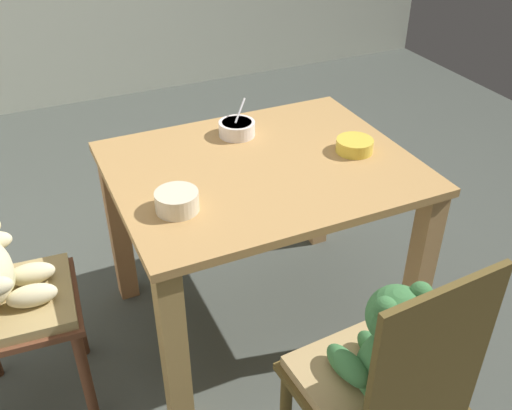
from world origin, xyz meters
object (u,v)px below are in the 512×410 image
Objects in this scene: porridge_bowl_yellow_near_right at (355,145)px; porridge_bowl_white_far_center at (237,128)px; dining_table at (262,200)px; teddy_chair_near_front at (384,370)px; porridge_bowl_cream_near_left at (177,201)px.

porridge_bowl_white_far_center reaches higher than porridge_bowl_yellow_near_right.
dining_table is 0.30m from porridge_bowl_white_far_center.
dining_table is 0.38m from porridge_bowl_yellow_near_right.
teddy_chair_near_front is at bearing -92.48° from porridge_bowl_white_far_center.
porridge_bowl_cream_near_left reaches higher than dining_table.
dining_table is 7.70× the size of porridge_bowl_cream_near_left.
dining_table is 1.11× the size of teddy_chair_near_front.
porridge_bowl_cream_near_left is 0.98× the size of porridge_bowl_white_far_center.
porridge_bowl_yellow_near_right is (0.38, 0.76, 0.20)m from teddy_chair_near_front.
porridge_bowl_white_far_center is at bearing 47.08° from porridge_bowl_cream_near_left.
teddy_chair_near_front is 1.07m from porridge_bowl_white_far_center.
teddy_chair_near_front reaches higher than porridge_bowl_cream_near_left.
porridge_bowl_cream_near_left is 0.53m from porridge_bowl_white_far_center.
porridge_bowl_cream_near_left is (-0.35, -0.15, 0.18)m from dining_table.
porridge_bowl_cream_near_left is at bearing 21.62° from teddy_chair_near_front.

